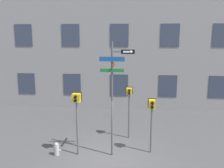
% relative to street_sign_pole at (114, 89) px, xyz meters
% --- Properties ---
extents(ground_plane, '(60.00, 60.00, 0.00)m').
position_rel_street_sign_pole_xyz_m(ground_plane, '(-0.21, -0.23, -3.01)').
color(ground_plane, '#424244').
extents(building_facade, '(24.00, 0.63, 14.04)m').
position_rel_street_sign_pole_xyz_m(building_facade, '(-0.21, 7.47, 4.01)').
color(building_facade, gray).
rests_on(building_facade, ground_plane).
extents(street_sign_pole, '(1.46, 0.98, 5.03)m').
position_rel_street_sign_pole_xyz_m(street_sign_pole, '(0.00, 0.00, 0.00)').
color(street_sign_pole, '#4C4C51').
rests_on(street_sign_pole, ground_plane).
extents(pedestrian_signal_left, '(0.41, 0.40, 2.84)m').
position_rel_street_sign_pole_xyz_m(pedestrian_signal_left, '(-1.60, -0.07, -0.77)').
color(pedestrian_signal_left, '#4C4C51').
rests_on(pedestrian_signal_left, ground_plane).
extents(pedestrian_signal_right, '(0.36, 0.40, 2.51)m').
position_rel_street_sign_pole_xyz_m(pedestrian_signal_right, '(1.67, 0.41, -1.05)').
color(pedestrian_signal_right, '#4C4C51').
rests_on(pedestrian_signal_right, ground_plane).
extents(pedestrian_signal_across, '(0.35, 0.40, 2.69)m').
position_rel_street_sign_pole_xyz_m(pedestrian_signal_across, '(0.63, 1.99, -0.95)').
color(pedestrian_signal_across, '#4C4C51').
rests_on(pedestrian_signal_across, ground_plane).
extents(fire_hydrant, '(0.38, 0.22, 0.59)m').
position_rel_street_sign_pole_xyz_m(fire_hydrant, '(-2.53, -0.23, -2.73)').
color(fire_hydrant, '#A5A5A8').
rests_on(fire_hydrant, ground_plane).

